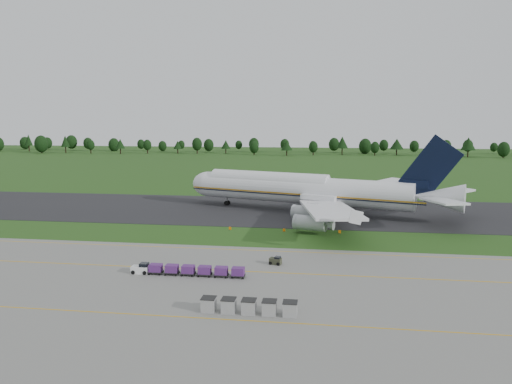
# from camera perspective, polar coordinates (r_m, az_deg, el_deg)

# --- Properties ---
(ground) EXTENTS (600.00, 600.00, 0.00)m
(ground) POSITION_cam_1_polar(r_m,az_deg,el_deg) (96.88, -2.40, -5.07)
(ground) COLOR #204514
(ground) RESTS_ON ground
(apron) EXTENTS (300.00, 52.00, 0.06)m
(apron) POSITION_cam_1_polar(r_m,az_deg,el_deg) (65.12, -7.94, -11.92)
(apron) COLOR slate
(apron) RESTS_ON ground
(taxiway) EXTENTS (300.00, 40.00, 0.08)m
(taxiway) POSITION_cam_1_polar(r_m,az_deg,el_deg) (123.92, -0.06, -2.07)
(taxiway) COLOR black
(taxiway) RESTS_ON ground
(apron_markings) EXTENTS (300.00, 30.20, 0.01)m
(apron_markings) POSITION_cam_1_polar(r_m,az_deg,el_deg) (71.50, -6.37, -9.99)
(apron_markings) COLOR #D1990C
(apron_markings) RESTS_ON apron
(tree_line) EXTENTS (525.28, 23.49, 11.94)m
(tree_line) POSITION_cam_1_polar(r_m,az_deg,el_deg) (312.91, 8.86, 5.35)
(tree_line) COLOR black
(tree_line) RESTS_ON ground
(aircraft) EXTENTS (68.41, 63.58, 19.24)m
(aircraft) POSITION_cam_1_polar(r_m,az_deg,el_deg) (121.14, 5.89, 0.26)
(aircraft) COLOR white
(aircraft) RESTS_ON ground
(baggage_train) EXTENTS (16.81, 1.52, 1.47)m
(baggage_train) POSITION_cam_1_polar(r_m,az_deg,el_deg) (73.70, -7.99, -8.81)
(baggage_train) COLOR white
(baggage_train) RESTS_ON apron
(utility_cart) EXTENTS (2.00, 1.47, 0.99)m
(utility_cart) POSITION_cam_1_polar(r_m,az_deg,el_deg) (78.42, 2.24, -7.91)
(utility_cart) COLOR #323525
(utility_cart) RESTS_ON apron
(uld_row) EXTENTS (11.29, 1.69, 1.67)m
(uld_row) POSITION_cam_1_polar(r_m,az_deg,el_deg) (59.53, -0.82, -12.94)
(uld_row) COLOR #969696
(uld_row) RESTS_ON apron
(edge_markers) EXTENTS (22.66, 0.30, 0.60)m
(edge_markers) POSITION_cam_1_polar(r_m,az_deg,el_deg) (100.89, 3.22, -4.37)
(edge_markers) COLOR orange
(edge_markers) RESTS_ON ground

